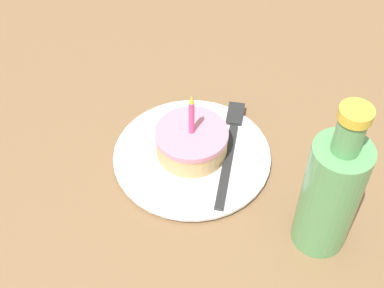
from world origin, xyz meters
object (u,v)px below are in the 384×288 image
Objects in this scene: fork at (230,143)px; bottle at (331,193)px; cake_slice at (192,141)px; plate at (192,156)px.

bottle is (-0.15, -0.09, 0.08)m from fork.
fork is (0.01, -0.06, -0.02)m from cake_slice.
bottle is at bearing -133.35° from plate.
cake_slice is 0.06m from fork.
cake_slice is 0.55× the size of fork.
cake_slice is 0.21m from bottle.
fork is at bearing -76.94° from plate.
cake_slice reaches higher than fork.
cake_slice reaches higher than plate.
bottle reaches higher than cake_slice.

